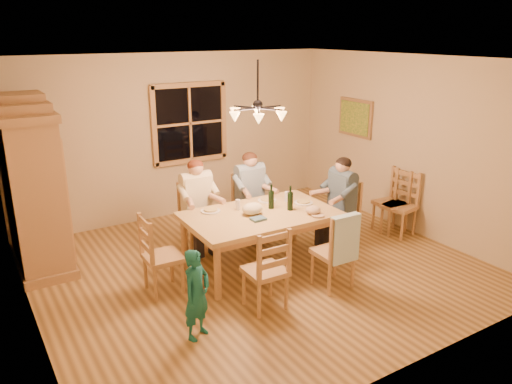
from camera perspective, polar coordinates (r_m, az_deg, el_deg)
floor at (r=6.76m, az=0.18°, el=-8.58°), size 5.50×5.50×0.00m
ceiling at (r=6.06m, az=0.21°, el=14.92°), size 5.50×5.00×0.02m
wall_back at (r=8.44m, az=-8.86°, el=6.34°), size 5.50×0.02×2.70m
wall_left at (r=5.42m, az=-25.34°, el=-1.81°), size 0.02×5.00×2.70m
wall_right at (r=8.03m, az=17.16°, el=5.16°), size 0.02×5.00×2.70m
window at (r=8.46m, az=-7.58°, el=7.79°), size 1.30×0.06×1.30m
painting at (r=8.78m, az=11.28°, el=8.31°), size 0.06×0.78×0.64m
chandelier at (r=6.12m, az=0.20°, el=9.09°), size 0.77×0.68×0.71m
armoire at (r=7.06m, az=-24.08°, el=0.19°), size 0.66×1.40×2.30m
dining_table at (r=6.53m, az=0.48°, el=-3.22°), size 1.97×1.23×0.76m
chair_far_left at (r=7.22m, az=-6.63°, el=-4.29°), size 0.45×0.43×0.99m
chair_far_right at (r=7.58m, az=-0.64°, el=-3.06°), size 0.45×0.43×0.99m
chair_near_left at (r=5.74m, az=1.03°, el=-10.34°), size 0.45×0.43×0.99m
chair_near_right at (r=6.25m, az=8.75°, el=-8.08°), size 0.45×0.43×0.99m
chair_end_left at (r=6.15m, az=-10.52°, el=-8.61°), size 0.43×0.45×0.99m
chair_end_right at (r=7.40m, az=9.51°, el=-3.85°), size 0.43×0.45×0.99m
adult_woman at (r=7.03m, az=-6.78°, el=-0.23°), size 0.40×0.43×0.87m
adult_plaid_man at (r=7.40m, az=-0.65°, el=0.83°), size 0.40×0.43×0.87m
adult_slate_man at (r=7.22m, az=9.73°, el=0.12°), size 0.43×0.40×0.87m
towel at (r=5.95m, az=10.08°, el=-5.31°), size 0.38×0.11×0.58m
wine_bottle_a at (r=6.62m, az=1.75°, el=-0.52°), size 0.08×0.08×0.33m
wine_bottle_b at (r=6.57m, az=3.93°, el=-0.69°), size 0.08×0.08×0.33m
plate_woman at (r=6.57m, az=-5.22°, el=-2.18°), size 0.26×0.26×0.02m
plate_plaid at (r=6.95m, az=1.27°, el=-0.96°), size 0.26×0.26×0.02m
plate_slate at (r=6.88m, az=5.45°, el=-1.23°), size 0.26×0.26×0.02m
wine_glass_a at (r=6.60m, az=-2.09°, el=-1.46°), size 0.06×0.06×0.14m
wine_glass_b at (r=6.92m, az=3.55°, el=-0.53°), size 0.06×0.06×0.14m
cap at (r=6.49m, az=6.53°, el=-2.05°), size 0.20×0.20×0.11m
napkin at (r=6.25m, az=0.25°, el=-3.09°), size 0.18×0.14×0.03m
cloth_bundle at (r=6.42m, az=-0.41°, el=-1.92°), size 0.28×0.22×0.15m
child at (r=5.18m, az=-6.79°, el=-11.54°), size 0.42×0.37×0.97m
chair_spare_front at (r=8.00m, az=15.94°, el=-2.63°), size 0.49×0.51×0.99m
chair_spare_back at (r=8.11m, az=15.03°, el=-2.27°), size 0.44×0.46×0.99m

